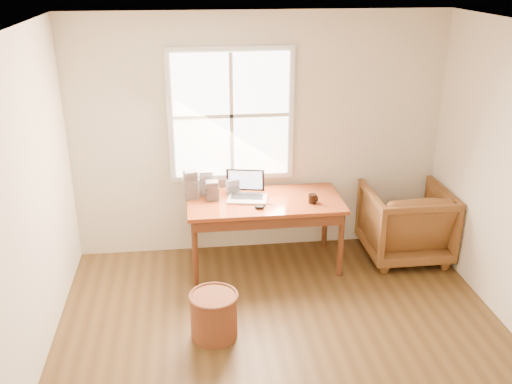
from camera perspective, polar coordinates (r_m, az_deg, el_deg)
The scene contains 11 objects.
room_shell at distance 4.18m, azimuth 3.67°, elevation -2.30°, with size 4.04×4.54×2.64m.
desk at distance 5.90m, azimuth 0.87°, elevation -0.96°, with size 1.60×0.80×0.04m, color brown.
armchair at distance 6.42m, azimuth 14.71°, elevation -2.95°, with size 0.86×0.89×0.81m, color brown.
wicker_stool at distance 5.04m, azimuth -4.22°, elevation -12.26°, with size 0.40×0.40×0.40m, color brown.
laptop at distance 5.85m, azimuth -0.89°, elevation 0.45°, with size 0.36×0.38×0.27m, color #A4A7AB, non-canonical shape.
mouse at distance 5.68m, azimuth 0.34°, elevation -1.53°, with size 0.10×0.06×0.03m, color black.
coffee_mug at distance 5.83m, azimuth 5.67°, elevation -0.67°, with size 0.08×0.08×0.09m, color black.
cd_stack_a at distance 6.00m, azimuth -5.03°, elevation 0.95°, with size 0.14×0.12×0.27m, color silver.
cd_stack_b at distance 5.89m, azimuth -4.38°, elevation 0.15°, with size 0.13×0.11×0.20m, color #292A2F.
cd_stack_c at distance 5.92m, azimuth -6.52°, elevation 0.72°, with size 0.13×0.12×0.30m, color #9B9CA8.
cd_stack_d at distance 6.04m, azimuth -2.35°, elevation 0.59°, with size 0.13×0.11×0.16m, color #B9BCC5.
Camera 1 is at (-0.75, -3.58, 3.04)m, focal length 40.00 mm.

